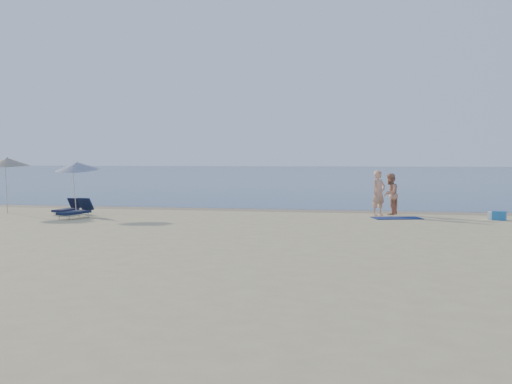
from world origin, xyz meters
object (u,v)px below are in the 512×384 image
at_px(person_right, 390,194).
at_px(blue_cooler, 499,216).
at_px(person_left, 379,193).
at_px(umbrella_near, 77,166).

relative_size(person_right, blue_cooler, 3.49).
xyz_separation_m(person_left, person_right, (0.46, 0.67, -0.07)).
relative_size(blue_cooler, umbrella_near, 0.21).
bearing_deg(person_left, blue_cooler, -58.74).
bearing_deg(umbrella_near, person_left, 14.15).
relative_size(person_left, person_right, 1.08).
relative_size(person_left, umbrella_near, 0.80).
xyz_separation_m(person_left, blue_cooler, (4.53, -0.91, -0.75)).
bearing_deg(umbrella_near, person_right, 16.70).
xyz_separation_m(person_right, blue_cooler, (4.07, -1.58, -0.69)).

